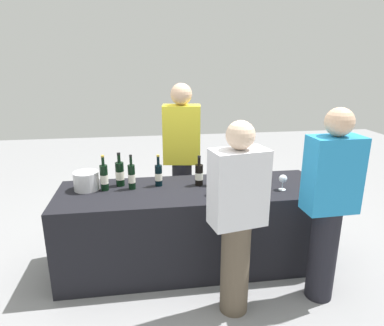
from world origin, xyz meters
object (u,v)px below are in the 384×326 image
(wine_glass_1, at_px, (229,185))
(wine_bottle_7, at_px, (267,171))
(ice_bucket, at_px, (86,181))
(guest_1, at_px, (329,202))
(wine_glass_2, at_px, (262,183))
(server_pouring, at_px, (182,155))
(wine_glass_0, at_px, (213,184))
(guest_0, at_px, (237,216))
(wine_bottle_5, at_px, (214,174))
(wine_bottle_4, at_px, (199,175))
(wine_bottle_3, at_px, (159,175))
(wine_glass_3, at_px, (283,179))
(wine_bottle_1, at_px, (120,174))
(wine_bottle_6, at_px, (244,171))
(wine_bottle_0, at_px, (104,177))
(menu_board, at_px, (246,185))
(wine_bottle_2, at_px, (132,177))

(wine_glass_1, bearing_deg, wine_bottle_7, 31.72)
(ice_bucket, distance_m, guest_1, 2.10)
(wine_glass_2, height_order, server_pouring, server_pouring)
(wine_glass_0, relative_size, wine_glass_2, 1.02)
(guest_0, bearing_deg, wine_glass_1, 71.95)
(wine_glass_1, bearing_deg, wine_bottle_5, 108.05)
(wine_bottle_4, distance_m, wine_bottle_5, 0.14)
(ice_bucket, distance_m, server_pouring, 1.10)
(wine_bottle_3, xyz_separation_m, wine_glass_1, (0.60, -0.31, -0.01))
(wine_glass_3, distance_m, guest_1, 0.53)
(wine_glass_0, bearing_deg, guest_0, -81.73)
(wine_bottle_4, height_order, server_pouring, server_pouring)
(wine_bottle_1, xyz_separation_m, wine_glass_3, (1.48, -0.33, -0.02))
(wine_bottle_5, relative_size, guest_0, 0.19)
(wine_bottle_1, bearing_deg, wine_glass_2, -16.16)
(wine_bottle_6, relative_size, guest_0, 0.21)
(wine_bottle_1, xyz_separation_m, server_pouring, (0.65, 0.49, 0.02))
(wine_bottle_3, relative_size, server_pouring, 0.18)
(wine_bottle_3, xyz_separation_m, wine_bottle_7, (1.06, -0.03, -0.00))
(wine_bottle_3, bearing_deg, guest_0, -56.81)
(wine_glass_3, bearing_deg, guest_1, -70.23)
(wine_bottle_5, distance_m, wine_glass_3, 0.64)
(wine_bottle_3, xyz_separation_m, wine_glass_3, (1.12, -0.27, -0.00))
(wine_bottle_6, distance_m, wine_bottle_7, 0.24)
(wine_glass_0, bearing_deg, guest_1, -29.10)
(wine_bottle_6, bearing_deg, wine_bottle_7, -2.47)
(wine_glass_1, height_order, wine_glass_2, wine_glass_2)
(wine_bottle_0, distance_m, ice_bucket, 0.18)
(wine_bottle_0, distance_m, wine_bottle_5, 1.01)
(wine_bottle_7, xyz_separation_m, guest_0, (-0.52, -0.79, -0.07))
(wine_bottle_4, xyz_separation_m, guest_0, (0.16, -0.78, -0.07))
(wine_bottle_5, bearing_deg, menu_board, 57.61)
(server_pouring, bearing_deg, wine_bottle_4, 107.38)
(wine_bottle_2, xyz_separation_m, ice_bucket, (-0.41, 0.05, -0.04))
(wine_bottle_0, distance_m, wine_bottle_2, 0.25)
(guest_1, bearing_deg, wine_glass_1, 144.83)
(wine_glass_0, distance_m, wine_glass_2, 0.45)
(wine_bottle_0, xyz_separation_m, server_pouring, (0.78, 0.59, 0.02))
(wine_bottle_1, distance_m, wine_bottle_3, 0.37)
(ice_bucket, height_order, server_pouring, server_pouring)
(wine_glass_2, bearing_deg, wine_bottle_4, 152.48)
(wine_bottle_6, distance_m, ice_bucket, 1.48)
(server_pouring, bearing_deg, wine_bottle_7, 151.44)
(server_pouring, relative_size, guest_1, 1.06)
(wine_glass_0, relative_size, wine_glass_3, 0.95)
(wine_bottle_6, xyz_separation_m, wine_bottle_7, (0.24, -0.01, -0.01))
(wine_bottle_4, bearing_deg, wine_glass_1, -50.96)
(wine_bottle_1, xyz_separation_m, guest_1, (1.66, -0.82, -0.04))
(wine_bottle_2, height_order, guest_0, guest_0)
(wine_bottle_5, xyz_separation_m, wine_bottle_7, (0.54, 0.03, -0.00))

